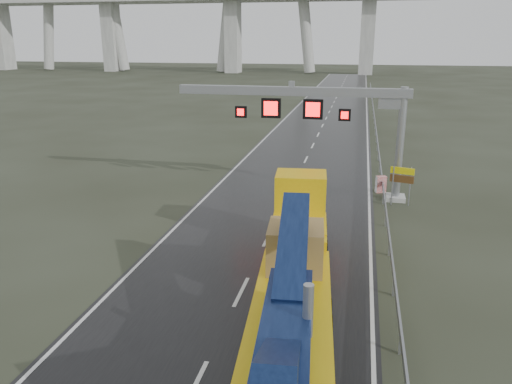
% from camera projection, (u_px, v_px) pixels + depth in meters
% --- Properties ---
extents(ground, '(400.00, 400.00, 0.00)m').
position_uv_depth(ground, '(214.00, 349.00, 16.74)').
color(ground, '#2A2D1F').
rests_on(ground, ground).
extents(road, '(11.00, 200.00, 0.02)m').
position_uv_depth(road, '(318.00, 135.00, 54.16)').
color(road, black).
rests_on(road, ground).
extents(guardrail, '(0.20, 140.00, 1.40)m').
position_uv_depth(guardrail, '(379.00, 150.00, 43.41)').
color(guardrail, gray).
rests_on(guardrail, ground).
extents(sign_gantry, '(14.90, 1.20, 7.42)m').
position_uv_depth(sign_gantry, '(324.00, 111.00, 31.52)').
color(sign_gantry, '#A4A49F').
rests_on(sign_gantry, ground).
extents(heavy_haul_truck, '(4.30, 18.93, 4.41)m').
position_uv_depth(heavy_haul_truck, '(294.00, 269.00, 18.67)').
color(heavy_haul_truck, yellow).
rests_on(heavy_haul_truck, ground).
extents(exit_sign_pair, '(1.41, 0.45, 2.48)m').
position_uv_depth(exit_sign_pair, '(402.00, 178.00, 30.70)').
color(exit_sign_pair, gray).
rests_on(exit_sign_pair, ground).
extents(striped_barrier, '(0.76, 0.58, 1.14)m').
position_uv_depth(striped_barrier, '(381.00, 184.00, 33.67)').
color(striped_barrier, red).
rests_on(striped_barrier, ground).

